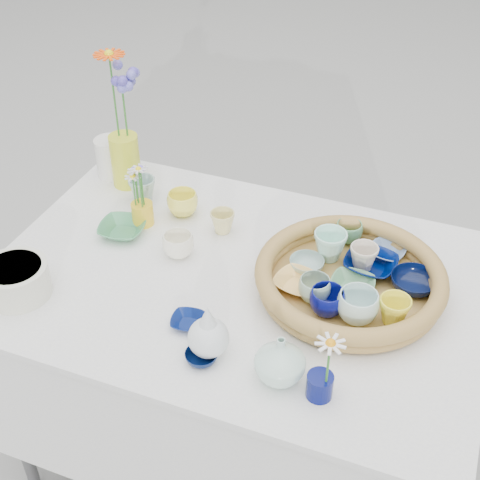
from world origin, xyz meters
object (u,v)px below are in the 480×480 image
(wicker_tray, at_px, (350,279))
(bud_vase_seafoam, at_px, (280,359))
(display_table, at_px, (238,455))
(tall_vase_yellow, at_px, (125,160))

(wicker_tray, distance_m, bud_vase_seafoam, 0.34)
(display_table, distance_m, bud_vase_seafoam, 0.89)
(wicker_tray, xyz_separation_m, bud_vase_seafoam, (-0.07, -0.33, 0.02))
(tall_vase_yellow, bearing_deg, display_table, -31.42)
(wicker_tray, bearing_deg, display_table, -169.88)
(display_table, height_order, bud_vase_seafoam, bud_vase_seafoam)
(bud_vase_seafoam, bearing_deg, tall_vase_yellow, 140.18)
(bud_vase_seafoam, height_order, tall_vase_yellow, tall_vase_yellow)
(wicker_tray, bearing_deg, bud_vase_seafoam, -102.44)
(display_table, relative_size, wicker_tray, 2.66)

